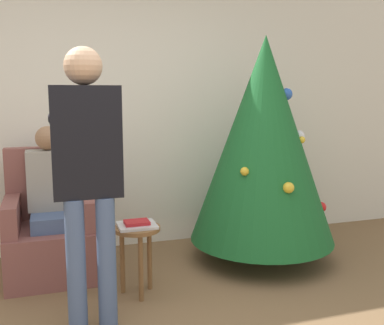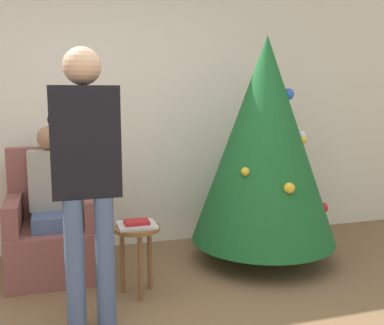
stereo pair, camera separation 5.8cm
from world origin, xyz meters
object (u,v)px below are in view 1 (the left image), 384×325
person_standing (87,163)px  christmas_tree (264,140)px  person_seated (50,195)px  side_stool (137,240)px  armchair (52,232)px

person_standing → christmas_tree: bearing=25.2°
person_seated → side_stool: 0.89m
armchair → person_seated: person_seated is taller
christmas_tree → side_stool: (-1.21, -0.37, -0.68)m
person_seated → person_standing: person_standing is taller
armchair → person_seated: (0.00, -0.04, 0.33)m
person_seated → christmas_tree: bearing=-7.3°
christmas_tree → armchair: size_ratio=1.92×
side_stool → person_standing: bearing=-134.9°
person_standing → side_stool: size_ratio=3.39×
christmas_tree → side_stool: bearing=-162.9°
person_seated → armchair: bearing=90.0°
person_standing → side_stool: (0.37, 0.37, -0.66)m
armchair → side_stool: size_ratio=1.98×
side_stool → person_seated: bearing=134.6°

